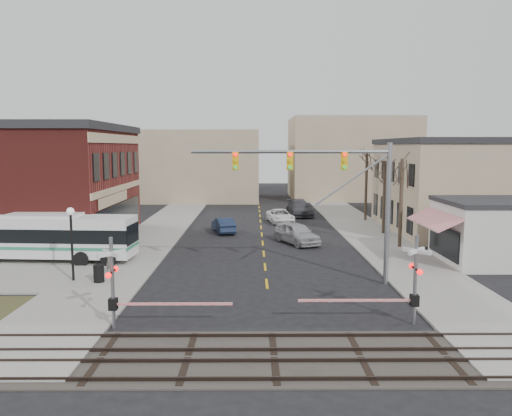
{
  "coord_description": "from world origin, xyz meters",
  "views": [
    {
      "loc": [
        -0.78,
        -25.65,
        7.79
      ],
      "look_at": [
        -0.57,
        8.97,
        3.5
      ],
      "focal_mm": 35.0,
      "sensor_mm": 36.0,
      "label": 1
    }
  ],
  "objects_px": {
    "pedestrian_near": "(109,261)",
    "car_c": "(280,216)",
    "street_lamp": "(71,228)",
    "car_b": "(223,225)",
    "transit_bus": "(45,236)",
    "rr_crossing_west": "(123,284)",
    "car_a": "(297,233)",
    "rr_crossing_east": "(405,281)",
    "pedestrian_far": "(104,251)",
    "car_d": "(300,208)",
    "traffic_signal_mast": "(335,183)",
    "trash_bin": "(99,273)"
  },
  "relations": [
    {
      "from": "pedestrian_near",
      "to": "car_c",
      "type": "bearing_deg",
      "value": -18.97
    },
    {
      "from": "street_lamp",
      "to": "car_b",
      "type": "height_order",
      "value": "street_lamp"
    },
    {
      "from": "transit_bus",
      "to": "pedestrian_near",
      "type": "height_order",
      "value": "transit_bus"
    },
    {
      "from": "car_c",
      "to": "rr_crossing_west",
      "type": "bearing_deg",
      "value": -114.17
    },
    {
      "from": "car_a",
      "to": "car_c",
      "type": "relative_size",
      "value": 1.01
    },
    {
      "from": "rr_crossing_east",
      "to": "pedestrian_far",
      "type": "xyz_separation_m",
      "value": [
        -16.46,
        11.27,
        -1.07
      ]
    },
    {
      "from": "car_a",
      "to": "pedestrian_far",
      "type": "xyz_separation_m",
      "value": [
        -13.36,
        -7.09,
        0.05
      ]
    },
    {
      "from": "car_c",
      "to": "pedestrian_far",
      "type": "xyz_separation_m",
      "value": [
        -12.61,
        -18.19,
        0.21
      ]
    },
    {
      "from": "car_d",
      "to": "traffic_signal_mast",
      "type": "bearing_deg",
      "value": -97.46
    },
    {
      "from": "car_c",
      "to": "car_d",
      "type": "xyz_separation_m",
      "value": [
        2.49,
        5.2,
        0.15
      ]
    },
    {
      "from": "transit_bus",
      "to": "pedestrian_far",
      "type": "distance_m",
      "value": 4.45
    },
    {
      "from": "car_c",
      "to": "pedestrian_near",
      "type": "height_order",
      "value": "pedestrian_near"
    },
    {
      "from": "rr_crossing_west",
      "to": "trash_bin",
      "type": "distance_m",
      "value": 7.85
    },
    {
      "from": "rr_crossing_west",
      "to": "rr_crossing_east",
      "type": "xyz_separation_m",
      "value": [
        12.19,
        0.45,
        0.0
      ]
    },
    {
      "from": "traffic_signal_mast",
      "to": "pedestrian_near",
      "type": "xyz_separation_m",
      "value": [
        -13.29,
        2.16,
        -4.91
      ]
    },
    {
      "from": "rr_crossing_west",
      "to": "trash_bin",
      "type": "height_order",
      "value": "rr_crossing_west"
    },
    {
      "from": "car_d",
      "to": "pedestrian_near",
      "type": "xyz_separation_m",
      "value": [
        -14.03,
        -26.03,
        0.04
      ]
    },
    {
      "from": "traffic_signal_mast",
      "to": "car_a",
      "type": "bearing_deg",
      "value": 94.85
    },
    {
      "from": "transit_bus",
      "to": "rr_crossing_west",
      "type": "distance_m",
      "value": 15.25
    },
    {
      "from": "pedestrian_far",
      "to": "rr_crossing_west",
      "type": "bearing_deg",
      "value": -96.55
    },
    {
      "from": "rr_crossing_west",
      "to": "car_c",
      "type": "distance_m",
      "value": 31.08
    },
    {
      "from": "rr_crossing_east",
      "to": "street_lamp",
      "type": "height_order",
      "value": "street_lamp"
    },
    {
      "from": "traffic_signal_mast",
      "to": "rr_crossing_east",
      "type": "relative_size",
      "value": 1.98
    },
    {
      "from": "transit_bus",
      "to": "trash_bin",
      "type": "height_order",
      "value": "transit_bus"
    },
    {
      "from": "street_lamp",
      "to": "transit_bus",
      "type": "bearing_deg",
      "value": 125.53
    },
    {
      "from": "rr_crossing_east",
      "to": "car_d",
      "type": "relative_size",
      "value": 0.97
    },
    {
      "from": "rr_crossing_east",
      "to": "car_a",
      "type": "relative_size",
      "value": 1.13
    },
    {
      "from": "traffic_signal_mast",
      "to": "car_c",
      "type": "xyz_separation_m",
      "value": [
        -1.75,
        22.99,
        -5.11
      ]
    },
    {
      "from": "rr_crossing_east",
      "to": "pedestrian_near",
      "type": "height_order",
      "value": "rr_crossing_east"
    },
    {
      "from": "transit_bus",
      "to": "pedestrian_far",
      "type": "relative_size",
      "value": 7.92
    },
    {
      "from": "street_lamp",
      "to": "car_a",
      "type": "height_order",
      "value": "street_lamp"
    },
    {
      "from": "rr_crossing_east",
      "to": "car_d",
      "type": "height_order",
      "value": "rr_crossing_east"
    },
    {
      "from": "street_lamp",
      "to": "pedestrian_near",
      "type": "distance_m",
      "value": 3.25
    },
    {
      "from": "trash_bin",
      "to": "car_b",
      "type": "bearing_deg",
      "value": 70.29
    },
    {
      "from": "car_c",
      "to": "transit_bus",
      "type": "bearing_deg",
      "value": -142.91
    },
    {
      "from": "transit_bus",
      "to": "car_c",
      "type": "height_order",
      "value": "transit_bus"
    },
    {
      "from": "car_a",
      "to": "car_b",
      "type": "height_order",
      "value": "car_a"
    },
    {
      "from": "transit_bus",
      "to": "street_lamp",
      "type": "relative_size",
      "value": 2.9
    },
    {
      "from": "rr_crossing_east",
      "to": "car_a",
      "type": "distance_m",
      "value": 18.65
    },
    {
      "from": "traffic_signal_mast",
      "to": "rr_crossing_west",
      "type": "height_order",
      "value": "traffic_signal_mast"
    },
    {
      "from": "rr_crossing_west",
      "to": "street_lamp",
      "type": "height_order",
      "value": "street_lamp"
    },
    {
      "from": "car_b",
      "to": "pedestrian_near",
      "type": "distance_m",
      "value": 16.11
    },
    {
      "from": "traffic_signal_mast",
      "to": "car_c",
      "type": "bearing_deg",
      "value": 94.36
    },
    {
      "from": "street_lamp",
      "to": "pedestrian_near",
      "type": "relative_size",
      "value": 2.78
    },
    {
      "from": "car_b",
      "to": "pedestrian_near",
      "type": "xyz_separation_m",
      "value": [
        -6.06,
        -14.93,
        0.19
      ]
    },
    {
      "from": "transit_bus",
      "to": "street_lamp",
      "type": "bearing_deg",
      "value": -54.47
    },
    {
      "from": "transit_bus",
      "to": "car_a",
      "type": "distance_m",
      "value": 18.7
    },
    {
      "from": "rr_crossing_east",
      "to": "car_b",
      "type": "bearing_deg",
      "value": 111.59
    },
    {
      "from": "transit_bus",
      "to": "rr_crossing_east",
      "type": "distance_m",
      "value": 24.04
    },
    {
      "from": "traffic_signal_mast",
      "to": "street_lamp",
      "type": "relative_size",
      "value": 2.62
    }
  ]
}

